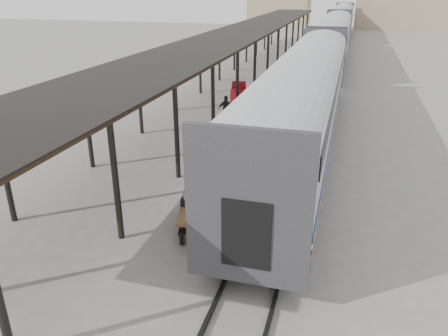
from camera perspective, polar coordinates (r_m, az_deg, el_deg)
ground at (r=15.62m, az=-5.37°, el=-6.01°), size 160.00×160.00×0.00m
train at (r=46.79m, az=14.02°, el=16.25°), size 3.45×76.01×4.01m
canopy at (r=37.85m, az=2.95°, el=17.46°), size 4.90×64.30×4.15m
rails at (r=47.33m, az=13.74°, el=13.11°), size 1.54×150.00×0.12m
building_far at (r=91.21m, az=22.78°, el=18.94°), size 18.00×10.00×8.00m
building_left at (r=96.01m, az=7.27°, el=19.93°), size 12.00×8.00×6.00m
baggage_cart at (r=14.40m, az=-3.26°, el=-5.66°), size 1.82×2.64×0.86m
suitcase_stack at (r=14.56m, az=-3.43°, el=-3.56°), size 1.22×1.36×0.56m
luggage_tug at (r=29.90m, az=1.89°, el=9.55°), size 1.27×1.78×1.44m
porter at (r=13.29m, az=-3.25°, el=-2.98°), size 0.50×0.69×1.74m
pedestrian at (r=25.55m, az=0.29°, el=7.63°), size 1.03×0.61×1.64m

